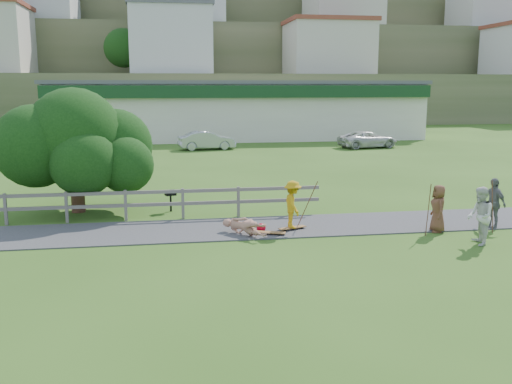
% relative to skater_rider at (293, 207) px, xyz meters
% --- Properties ---
extents(ground, '(260.00, 260.00, 0.00)m').
position_rel_skater_rider_xyz_m(ground, '(-1.48, -0.99, -0.78)').
color(ground, '#315618').
rests_on(ground, ground).
extents(path, '(34.00, 3.00, 0.04)m').
position_rel_skater_rider_xyz_m(path, '(-1.48, 0.51, -0.76)').
color(path, '#323235').
rests_on(path, ground).
extents(fence, '(15.05, 0.10, 1.10)m').
position_rel_skater_rider_xyz_m(fence, '(-6.10, 2.31, -0.06)').
color(fence, '#5E5953').
rests_on(fence, ground).
extents(strip_mall, '(32.50, 10.75, 5.10)m').
position_rel_skater_rider_xyz_m(strip_mall, '(2.52, 33.95, 1.80)').
color(strip_mall, beige).
rests_on(strip_mall, ground).
extents(hillside, '(220.00, 67.00, 47.50)m').
position_rel_skater_rider_xyz_m(hillside, '(-1.48, 90.32, 13.63)').
color(hillside, '#424E2E').
rests_on(hillside, ground).
extents(skater_rider, '(0.63, 1.03, 1.56)m').
position_rel_skater_rider_xyz_m(skater_rider, '(0.00, 0.00, 0.00)').
color(skater_rider, '#C49012').
rests_on(skater_rider, ground).
extents(skater_fallen, '(1.53, 1.37, 0.61)m').
position_rel_skater_rider_xyz_m(skater_fallen, '(-1.65, -0.39, -0.48)').
color(skater_fallen, '#AC755F').
rests_on(skater_fallen, ground).
extents(spectator_a, '(0.85, 0.99, 1.75)m').
position_rel_skater_rider_xyz_m(spectator_a, '(5.14, -2.53, 0.10)').
color(spectator_a, silver).
rests_on(spectator_a, ground).
extents(spectator_b, '(0.66, 1.07, 1.70)m').
position_rel_skater_rider_xyz_m(spectator_b, '(6.66, -0.73, 0.07)').
color(spectator_b, slate).
rests_on(spectator_b, ground).
extents(spectator_c, '(0.60, 0.83, 1.55)m').
position_rel_skater_rider_xyz_m(spectator_c, '(4.62, -0.91, -0.00)').
color(spectator_c, brown).
rests_on(spectator_c, ground).
extents(car_silver, '(4.31, 1.96, 1.37)m').
position_rel_skater_rider_xyz_m(car_silver, '(-0.93, 24.46, -0.09)').
color(car_silver, '#A4A7AC').
rests_on(car_silver, ground).
extents(car_white, '(4.86, 2.92, 1.26)m').
position_rel_skater_rider_xyz_m(car_white, '(11.31, 23.75, -0.15)').
color(car_white, silver).
rests_on(car_white, ground).
extents(tree, '(5.74, 5.74, 3.96)m').
position_rel_skater_rider_xyz_m(tree, '(-7.34, 4.05, 1.20)').
color(tree, black).
rests_on(tree, ground).
extents(bbq, '(0.45, 0.40, 0.82)m').
position_rel_skater_rider_xyz_m(bbq, '(-3.90, 3.58, -0.37)').
color(bbq, black).
rests_on(bbq, ground).
extents(longboard_rider, '(0.99, 0.57, 0.11)m').
position_rel_skater_rider_xyz_m(longboard_rider, '(0.00, 0.00, -0.73)').
color(longboard_rider, brown).
rests_on(longboard_rider, ground).
extents(longboard_fallen, '(1.03, 0.57, 0.11)m').
position_rel_skater_rider_xyz_m(longboard_fallen, '(-0.85, -0.49, -0.72)').
color(longboard_fallen, brown).
rests_on(longboard_fallen, ground).
extents(helmet, '(0.30, 0.30, 0.30)m').
position_rel_skater_rider_xyz_m(helmet, '(-1.05, -0.04, -0.63)').
color(helmet, '#AC0419').
rests_on(helmet, ground).
extents(pole_rider, '(0.03, 0.03, 1.70)m').
position_rel_skater_rider_xyz_m(pole_rider, '(0.60, 0.40, 0.07)').
color(pole_rider, brown).
rests_on(pole_rider, ground).
extents(pole_spec_left, '(0.03, 0.03, 1.68)m').
position_rel_skater_rider_xyz_m(pole_spec_left, '(4.07, -1.33, 0.06)').
color(pole_spec_left, brown).
rests_on(pole_spec_left, ground).
extents(pole_spec_right, '(0.03, 0.03, 1.73)m').
position_rel_skater_rider_xyz_m(pole_spec_right, '(6.27, -1.32, 0.08)').
color(pole_spec_right, brown).
rests_on(pole_spec_right, ground).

